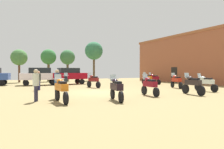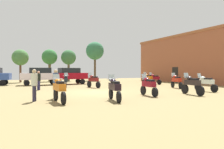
# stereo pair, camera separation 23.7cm
# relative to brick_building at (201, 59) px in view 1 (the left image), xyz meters

# --- Properties ---
(ground_plane) EXTENTS (44.00, 52.00, 0.02)m
(ground_plane) POSITION_rel_brick_building_xyz_m (-18.00, -5.85, -3.39)
(ground_plane) COLOR olive
(brick_building) EXTENTS (6.12, 22.00, 6.78)m
(brick_building) POSITION_rel_brick_building_xyz_m (0.00, 0.00, 0.00)
(brick_building) COLOR #9B5337
(brick_building) RESTS_ON ground
(motorcycle_1) EXTENTS (0.71, 2.19, 1.44)m
(motorcycle_1) POSITION_rel_brick_building_xyz_m (-18.77, -10.47, -2.67)
(motorcycle_1) COLOR black
(motorcycle_1) RESTS_ON ground
(motorcycle_3) EXTENTS (0.62, 2.08, 1.44)m
(motorcycle_3) POSITION_rel_brick_building_xyz_m (-15.73, -9.41, -2.67)
(motorcycle_3) COLOR black
(motorcycle_3) RESTS_ON ground
(motorcycle_4) EXTENTS (0.79, 2.04, 1.46)m
(motorcycle_4) POSITION_rel_brick_building_xyz_m (-16.69, -1.58, -2.66)
(motorcycle_4) COLOR black
(motorcycle_4) RESTS_ON ground
(motorcycle_5) EXTENTS (0.71, 2.12, 1.44)m
(motorcycle_5) POSITION_rel_brick_building_xyz_m (-8.26, -0.14, -2.67)
(motorcycle_5) COLOR black
(motorcycle_5) RESTS_ON ground
(motorcycle_6) EXTENTS (0.62, 2.26, 1.47)m
(motorcycle_6) POSITION_rel_brick_building_xyz_m (-21.64, -9.79, -2.65)
(motorcycle_6) COLOR black
(motorcycle_6) RESTS_ON ground
(motorcycle_7) EXTENTS (0.62, 2.20, 1.51)m
(motorcycle_7) POSITION_rel_brick_building_xyz_m (-12.69, -10.22, -2.64)
(motorcycle_7) COLOR black
(motorcycle_7) RESTS_ON ground
(motorcycle_8) EXTENTS (0.74, 2.04, 1.45)m
(motorcycle_8) POSITION_rel_brick_building_xyz_m (-19.05, -0.11, -2.67)
(motorcycle_8) COLOR black
(motorcycle_8) RESTS_ON ground
(motorcycle_9) EXTENTS (0.62, 2.15, 1.44)m
(motorcycle_9) POSITION_rel_brick_building_xyz_m (-9.94, -9.00, -2.67)
(motorcycle_9) COLOR black
(motorcycle_9) RESTS_ON ground
(motorcycle_10) EXTENTS (0.84, 2.19, 1.45)m
(motorcycle_10) POSITION_rel_brick_building_xyz_m (-9.81, -5.59, -2.66)
(motorcycle_10) COLOR black
(motorcycle_10) RESTS_ON ground
(motorcycle_11) EXTENTS (0.62, 2.12, 1.50)m
(motorcycle_11) POSITION_rel_brick_building_xyz_m (-9.38, -0.38, -2.64)
(motorcycle_11) COLOR black
(motorcycle_11) RESTS_ON ground
(car_2) EXTENTS (4.37, 1.98, 2.00)m
(car_2) POSITION_rel_brick_building_xyz_m (-20.96, 4.58, -2.21)
(car_2) COLOR black
(car_2) RESTS_ON ground
(car_4) EXTENTS (4.46, 2.23, 2.00)m
(car_4) POSITION_rel_brick_building_xyz_m (-17.56, 4.62, -2.21)
(car_4) COLOR black
(car_4) RESTS_ON ground
(person_1) EXTENTS (0.47, 0.47, 1.64)m
(person_1) POSITION_rel_brick_building_xyz_m (-21.83, -2.05, -2.43)
(person_1) COLOR #272451
(person_1) RESTS_ON ground
(person_2) EXTENTS (0.48, 0.48, 1.72)m
(person_2) POSITION_rel_brick_building_xyz_m (-21.51, -8.14, -2.37)
(person_2) COLOR #1F3345
(person_2) RESTS_ON ground
(person_3) EXTENTS (0.46, 0.46, 1.74)m
(person_3) POSITION_rel_brick_building_xyz_m (-22.77, -8.84, -2.36)
(person_3) COLOR #2A2843
(person_3) RESTS_ON ground
(tree_1) EXTENTS (2.37, 2.37, 5.00)m
(tree_1) POSITION_rel_brick_building_xyz_m (-18.63, 12.76, 0.36)
(tree_1) COLOR brown
(tree_1) RESTS_ON ground
(tree_2) EXTENTS (2.34, 2.34, 4.97)m
(tree_2) POSITION_rel_brick_building_xyz_m (-15.81, 12.06, 0.36)
(tree_2) COLOR #4D4531
(tree_2) RESTS_ON ground
(tree_4) EXTENTS (3.07, 3.07, 6.62)m
(tree_4) POSITION_rel_brick_building_xyz_m (-11.09, 12.72, 1.66)
(tree_4) COLOR #4E3C26
(tree_4) RESTS_ON ground
(tree_6) EXTENTS (2.28, 2.28, 4.70)m
(tree_6) POSITION_rel_brick_building_xyz_m (-22.85, 11.71, 0.14)
(tree_6) COLOR brown
(tree_6) RESTS_ON ground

